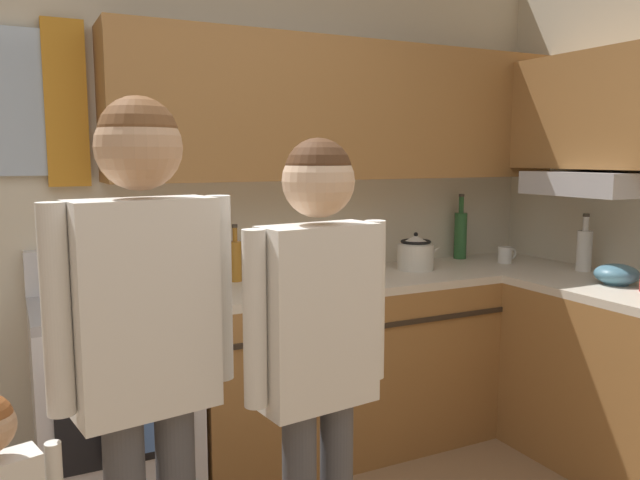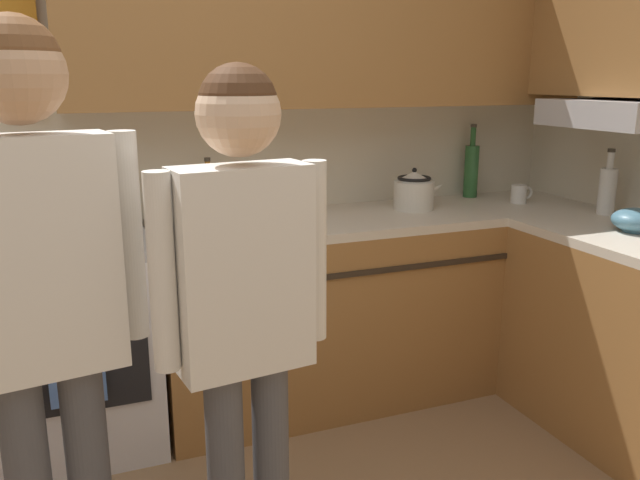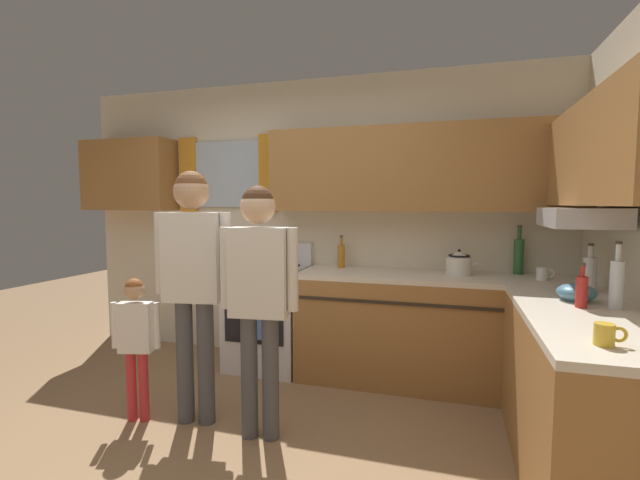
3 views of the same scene
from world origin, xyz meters
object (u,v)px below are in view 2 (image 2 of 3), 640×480
bottle_milk_white (607,190)px  mixing_bowl (637,221)px  mug_ceramic_white (520,194)px  adult_holding_child (38,283)px  adult_in_plaid (244,291)px  stovetop_kettle (414,190)px  bottle_oil_amber (209,196)px  stove_oven (75,340)px  bottle_wine_green (471,169)px

bottle_milk_white → mixing_bowl: size_ratio=1.49×
bottle_milk_white → mug_ceramic_white: (-0.20, 0.39, -0.07)m
adult_holding_child → adult_in_plaid: adult_holding_child is taller
bottle_milk_white → stovetop_kettle: size_ratio=1.14×
bottle_oil_amber → adult_holding_child: size_ratio=0.17×
adult_holding_child → bottle_oil_amber: bearing=61.5°
adult_holding_child → mixing_bowl: bearing=8.8°
bottle_oil_amber → stovetop_kettle: (1.00, -0.13, -0.01)m
bottle_oil_amber → mixing_bowl: bearing=-28.9°
stove_oven → adult_in_plaid: size_ratio=0.70×
stove_oven → bottle_milk_white: 2.51m
bottle_wine_green → stovetop_kettle: size_ratio=1.44×
bottle_oil_amber → bottle_wine_green: (1.46, 0.06, 0.04)m
bottle_wine_green → adult_in_plaid: adult_in_plaid is taller
bottle_milk_white → mug_ceramic_white: bottle_milk_white is taller
bottle_milk_white → bottle_wine_green: bearing=117.7°
mixing_bowl → adult_in_plaid: size_ratio=0.13×
mug_ceramic_white → adult_holding_child: bearing=-154.8°
stove_oven → stovetop_kettle: bearing=1.4°
bottle_wine_green → bottle_milk_white: (0.33, -0.63, -0.03)m
mug_ceramic_white → mixing_bowl: mixing_bowl is taller
stovetop_kettle → adult_holding_child: (-1.68, -1.13, 0.06)m
stove_oven → bottle_wine_green: bearing=6.2°
bottle_wine_green → adult_in_plaid: bearing=-140.1°
stovetop_kettle → mixing_bowl: stovetop_kettle is taller
bottle_wine_green → adult_holding_child: 2.52m
adult_in_plaid → stovetop_kettle: bearing=45.0°
stove_oven → bottle_oil_amber: 0.85m
stovetop_kettle → adult_holding_child: size_ratio=0.16×
bottle_oil_amber → stovetop_kettle: bearing=-7.5°
bottle_oil_amber → stovetop_kettle: bottle_oil_amber is taller
bottle_milk_white → mug_ceramic_white: bearing=117.3°
stove_oven → stovetop_kettle: 1.71m
adult_in_plaid → stove_oven: bearing=110.7°
stovetop_kettle → adult_in_plaid: (-1.19, -1.19, -0.00)m
stove_oven → adult_in_plaid: adult_in_plaid is taller
mug_ceramic_white → mixing_bowl: 0.72m
mug_ceramic_white → adult_in_plaid: bearing=-147.6°
adult_in_plaid → bottle_oil_amber: bearing=81.7°
stovetop_kettle → mixing_bowl: size_ratio=1.30×
bottle_milk_white → mixing_bowl: (-0.15, -0.33, -0.07)m
bottle_milk_white → adult_holding_child: 2.57m
bottle_wine_green → adult_in_plaid: 2.15m
bottle_milk_white → stovetop_kettle: (-0.79, 0.45, -0.02)m
bottle_milk_white → mug_ceramic_white: 0.44m
stove_oven → bottle_milk_white: size_ratio=3.51×
bottle_oil_amber → adult_holding_child: bearing=-118.5°
stove_oven → adult_in_plaid: 1.34m
bottle_oil_amber → adult_in_plaid: size_ratio=0.18×
bottle_oil_amber → adult_in_plaid: (-0.19, -1.32, -0.02)m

